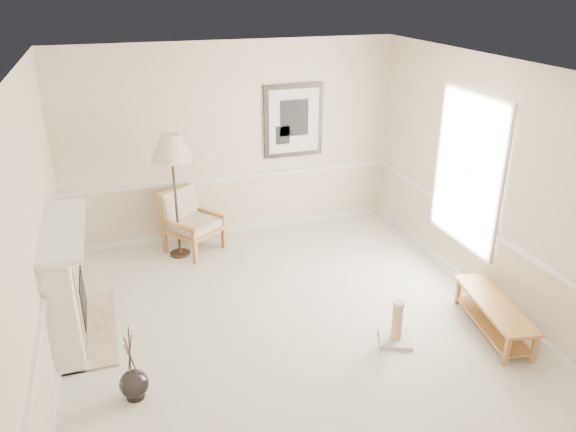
% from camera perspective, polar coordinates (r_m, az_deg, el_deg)
% --- Properties ---
extents(ground, '(5.50, 5.50, 0.00)m').
position_cam_1_polar(ground, '(6.58, 0.13, -11.08)').
color(ground, silver).
rests_on(ground, ground).
extents(room, '(5.04, 5.54, 2.92)m').
position_cam_1_polar(room, '(5.85, 1.20, 4.85)').
color(room, beige).
rests_on(room, ground).
extents(fireplace, '(0.64, 1.64, 1.31)m').
position_cam_1_polar(fireplace, '(6.57, -21.57, -6.42)').
color(fireplace, white).
rests_on(fireplace, ground).
extents(floor_vase, '(0.28, 0.28, 0.81)m').
position_cam_1_polar(floor_vase, '(5.73, -15.35, -16.19)').
color(floor_vase, black).
rests_on(floor_vase, ground).
extents(armchair, '(0.98, 0.99, 0.90)m').
position_cam_1_polar(armchair, '(8.24, -10.11, -0.18)').
color(armchair, olive).
rests_on(armchair, ground).
extents(floor_lamp, '(0.73, 0.73, 1.78)m').
position_cam_1_polar(floor_lamp, '(7.71, -11.74, 6.50)').
color(floor_lamp, black).
rests_on(floor_lamp, ground).
extents(bench, '(0.61, 1.35, 0.37)m').
position_cam_1_polar(bench, '(6.77, 20.18, -9.14)').
color(bench, olive).
rests_on(bench, ground).
extents(scratching_post, '(0.46, 0.46, 0.50)m').
position_cam_1_polar(scratching_post, '(6.36, 10.96, -11.21)').
color(scratching_post, beige).
rests_on(scratching_post, ground).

